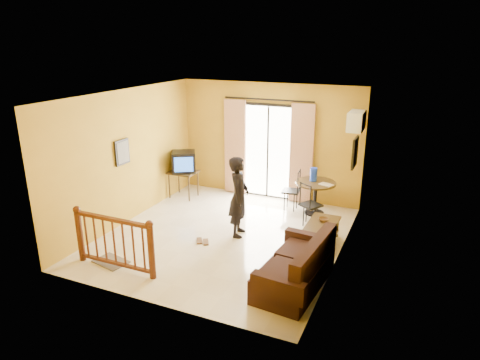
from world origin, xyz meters
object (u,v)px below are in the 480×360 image
at_px(television, 184,162).
at_px(dining_table, 315,189).
at_px(coffee_table, 322,230).
at_px(sofa, 298,269).
at_px(standing_person, 239,197).

distance_m(television, dining_table, 3.24).
distance_m(dining_table, coffee_table, 1.54).
height_order(dining_table, coffee_table, dining_table).
bearing_deg(coffee_table, dining_table, 109.34).
height_order(sofa, standing_person, standing_person).
xyz_separation_m(television, standing_person, (2.10, -1.42, -0.10)).
bearing_deg(television, standing_person, -64.43).
xyz_separation_m(sofa, standing_person, (-1.63, 1.38, 0.50)).
distance_m(dining_table, standing_person, 2.03).
bearing_deg(dining_table, television, -175.40).
xyz_separation_m(dining_table, sofa, (0.50, -3.07, -0.28)).
xyz_separation_m(television, dining_table, (3.22, 0.26, -0.32)).
relative_size(dining_table, sofa, 0.49).
bearing_deg(standing_person, television, 42.84).
relative_size(dining_table, standing_person, 0.55).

